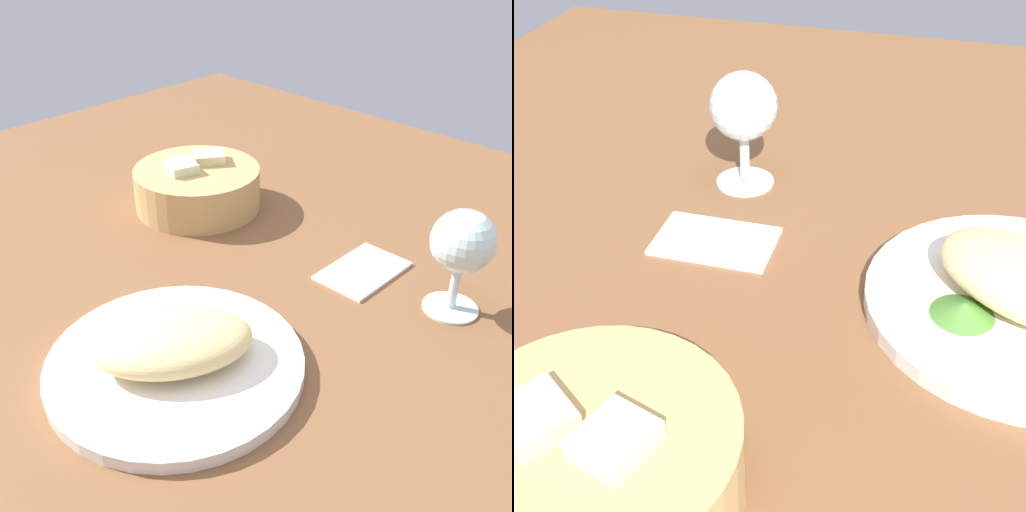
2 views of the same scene
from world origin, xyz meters
The scene contains 7 objects.
ground_plane centered at (0.00, 0.00, -1.00)cm, with size 140.00×140.00×2.00cm, color brown.
plate centered at (-5.05, -4.74, 0.70)cm, with size 24.78×24.78×1.40cm, color white.
omelette centered at (-5.05, -4.74, 3.43)cm, with size 15.03×9.49×4.06cm, color #F0D287.
lettuce_garnish centered at (-0.65, -1.43, 1.99)cm, with size 5.05×5.05×1.18cm, color #477C2E.
bread_basket centered at (19.54, 20.01, 3.09)cm, with size 17.70×17.70×7.26cm.
wine_glass_near centered at (22.35, -18.67, 8.01)cm, with size 6.80×6.80×12.02cm.
folded_napkin centered at (21.72, -7.38, 0.40)cm, with size 11.00×7.00×0.80cm, color white.
Camera 1 is at (-32.13, -41.85, 40.68)cm, focal length 43.56 mm.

